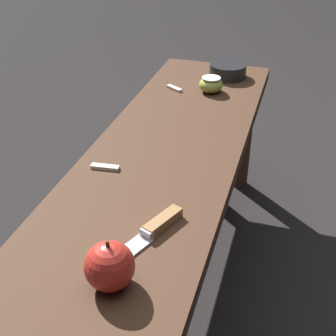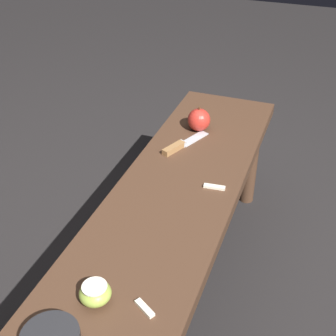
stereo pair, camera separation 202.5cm
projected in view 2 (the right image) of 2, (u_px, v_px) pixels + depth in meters
ground_plane at (173, 297)px, 1.61m from camera, size 8.00×8.00×0.00m
wooden_bench at (174, 213)px, 1.40m from camera, size 1.38×0.35×0.45m
knife at (180, 145)px, 1.57m from camera, size 0.20×0.11×0.02m
apple_whole at (199, 120)px, 1.65m from camera, size 0.08×0.08×0.09m
apple_cut at (95, 293)px, 1.02m from camera, size 0.07×0.07×0.05m
apple_slice_near_knife at (214, 187)px, 1.38m from camera, size 0.02×0.06×0.01m
apple_slice_center at (145, 308)px, 1.01m from camera, size 0.04×0.06×0.01m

